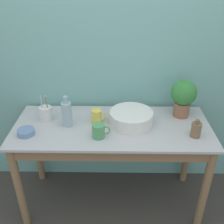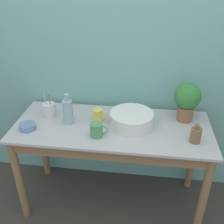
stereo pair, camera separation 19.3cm
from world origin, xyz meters
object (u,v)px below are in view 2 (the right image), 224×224
object	(u,v)px
bowl_wash_large	(132,119)
mug_yellow	(98,115)
bottle_short	(196,135)
bowl_small_blue	(28,127)
mug_green	(97,130)
utensil_cup	(49,110)
bottle_tall	(68,111)
potted_plant	(187,100)

from	to	relation	value
bowl_wash_large	mug_yellow	size ratio (longest dim) A/B	2.83
bottle_short	bowl_small_blue	world-z (taller)	bottle_short
mug_green	bowl_small_blue	bearing A→B (deg)	177.44
mug_yellow	mug_green	bearing A→B (deg)	-82.38
bottle_short	utensil_cup	distance (m)	1.13
bottle_tall	bottle_short	size ratio (longest dim) A/B	1.81
bowl_wash_large	bottle_short	world-z (taller)	bottle_short
mug_green	mug_yellow	world-z (taller)	mug_yellow
bottle_short	potted_plant	bearing A→B (deg)	97.89
utensil_cup	mug_yellow	bearing A→B (deg)	-4.27
potted_plant	bowl_wash_large	world-z (taller)	potted_plant
mug_yellow	potted_plant	bearing A→B (deg)	9.51
mug_green	bowl_small_blue	distance (m)	0.53
mug_green	bowl_small_blue	size ratio (longest dim) A/B	1.05
bowl_wash_large	mug_yellow	world-z (taller)	same
potted_plant	bowl_wash_large	distance (m)	0.45
bowl_wash_large	bottle_tall	world-z (taller)	bottle_tall
bottle_tall	mug_yellow	size ratio (longest dim) A/B	2.11
bottle_short	mug_green	xyz separation A→B (m)	(-0.68, -0.02, -0.00)
potted_plant	bowl_wash_large	xyz separation A→B (m)	(-0.41, -0.13, -0.12)
bowl_wash_large	bowl_small_blue	size ratio (longest dim) A/B	2.68
bottle_short	bottle_tall	bearing A→B (deg)	172.06
bowl_small_blue	utensil_cup	bearing A→B (deg)	64.04
bowl_small_blue	utensil_cup	xyz separation A→B (m)	(0.10, 0.21, 0.04)
bottle_tall	utensil_cup	xyz separation A→B (m)	(-0.18, 0.08, -0.04)
potted_plant	bowl_small_blue	bearing A→B (deg)	-166.16
bottle_short	mug_green	world-z (taller)	bottle_short
potted_plant	bowl_small_blue	size ratio (longest dim) A/B	2.48
bowl_wash_large	bowl_small_blue	distance (m)	0.78
bottle_short	utensil_cup	xyz separation A→B (m)	(-1.11, 0.21, 0.00)
bowl_small_blue	utensil_cup	distance (m)	0.23
potted_plant	bowl_small_blue	xyz separation A→B (m)	(-1.17, -0.29, -0.16)
mug_green	mug_yellow	xyz separation A→B (m)	(-0.03, 0.20, 0.00)
bottle_tall	bowl_small_blue	xyz separation A→B (m)	(-0.28, -0.13, -0.08)
bottle_tall	bottle_short	world-z (taller)	bottle_tall
potted_plant	bottle_tall	world-z (taller)	potted_plant
potted_plant	mug_green	xyz separation A→B (m)	(-0.64, -0.31, -0.12)
potted_plant	mug_yellow	world-z (taller)	potted_plant
utensil_cup	bottle_short	bearing A→B (deg)	-10.70
bottle_short	bowl_wash_large	bearing A→B (deg)	160.50
potted_plant	utensil_cup	xyz separation A→B (m)	(-1.07, -0.08, -0.12)
potted_plant	bottle_short	size ratio (longest dim) A/B	2.24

